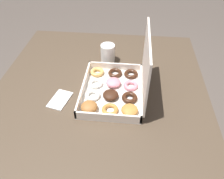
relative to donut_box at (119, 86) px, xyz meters
name	(u,v)px	position (x,y,z in m)	size (l,w,h in m)	color
ground_plane	(105,166)	(-0.05, -0.09, -0.80)	(8.00, 8.00, 0.00)	#564C44
dining_table	(102,101)	(-0.05, -0.09, -0.15)	(0.99, 0.97, 0.75)	#4C3D2D
donut_box	(119,86)	(0.00, 0.00, 0.00)	(0.34, 0.27, 0.28)	silver
coffee_mug	(108,53)	(-0.24, -0.08, 0.00)	(0.07, 0.07, 0.10)	white
paper_napkin	(60,100)	(0.06, -0.25, -0.05)	(0.13, 0.10, 0.01)	white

